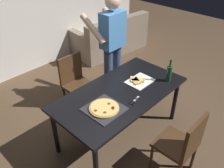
% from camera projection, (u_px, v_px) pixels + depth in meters
% --- Properties ---
extents(ground_plane, '(12.00, 12.00, 0.00)m').
position_uv_depth(ground_plane, '(119.00, 133.00, 3.46)').
color(ground_plane, brown).
extents(back_wall, '(6.40, 0.10, 2.80)m').
position_uv_depth(back_wall, '(11.00, 2.00, 4.17)').
color(back_wall, silver).
rests_on(back_wall, ground_plane).
extents(dining_table, '(1.77, 0.91, 0.75)m').
position_uv_depth(dining_table, '(120.00, 96.00, 3.09)').
color(dining_table, black).
rests_on(dining_table, ground_plane).
extents(chair_near_camera, '(0.42, 0.42, 0.90)m').
position_uv_depth(chair_near_camera, '(183.00, 143.00, 2.64)').
color(chair_near_camera, '#472D19').
rests_on(chair_near_camera, ground_plane).
extents(chair_far_side, '(0.42, 0.42, 0.90)m').
position_uv_depth(chair_far_side, '(75.00, 80.00, 3.72)').
color(chair_far_side, '#472D19').
rests_on(chair_far_side, ground_plane).
extents(couch, '(1.78, 1.03, 0.85)m').
position_uv_depth(couch, '(111.00, 39.00, 5.57)').
color(couch, gray).
rests_on(couch, ground_plane).
extents(person_serving_pizza, '(0.55, 0.54, 1.75)m').
position_uv_depth(person_serving_pizza, '(112.00, 44.00, 3.68)').
color(person_serving_pizza, '#38476B').
rests_on(person_serving_pizza, ground_plane).
extents(pepperoni_pizza_on_tray, '(0.41, 0.41, 0.04)m').
position_uv_depth(pepperoni_pizza_on_tray, '(104.00, 108.00, 2.75)').
color(pepperoni_pizza_on_tray, '#2D2D33').
rests_on(pepperoni_pizza_on_tray, dining_table).
extents(pizza_slices_on_towel, '(0.36, 0.30, 0.03)m').
position_uv_depth(pizza_slices_on_towel, '(139.00, 81.00, 3.24)').
color(pizza_slices_on_towel, white).
rests_on(pizza_slices_on_towel, dining_table).
extents(wine_bottle, '(0.07, 0.07, 0.32)m').
position_uv_depth(wine_bottle, '(169.00, 73.00, 3.20)').
color(wine_bottle, '#194723').
rests_on(wine_bottle, dining_table).
extents(kitchen_scissors, '(0.20, 0.09, 0.01)m').
position_uv_depth(kitchen_scissors, '(134.00, 102.00, 2.86)').
color(kitchen_scissors, silver).
rests_on(kitchen_scissors, dining_table).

